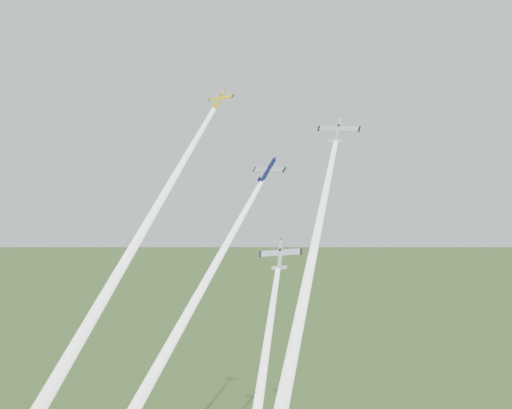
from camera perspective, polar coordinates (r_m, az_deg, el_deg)
name	(u,v)px	position (r m, az deg, el deg)	size (l,w,h in m)	color
plane_yellow	(220,99)	(139.85, -3.23, 9.36)	(6.57, 6.52, 1.03)	yellow
smoke_trail_yellow	(127,258)	(118.77, -11.40, -4.70)	(2.59, 2.59, 77.75)	white
plane_navy	(267,171)	(134.51, 1.03, 3.00)	(8.44, 8.38, 1.32)	#0D133C
smoke_trail_navy	(181,326)	(119.22, -6.71, -10.69)	(2.59, 2.59, 69.26)	white
plane_silver_right	(338,130)	(132.00, 7.31, 6.57)	(8.78, 8.71, 1.38)	silver
smoke_trail_silver_right	(303,300)	(107.75, 4.23, -8.48)	(2.59, 2.59, 73.72)	white
plane_silver_low	(280,255)	(124.23, 2.16, -4.49)	(8.43, 8.37, 1.32)	silver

